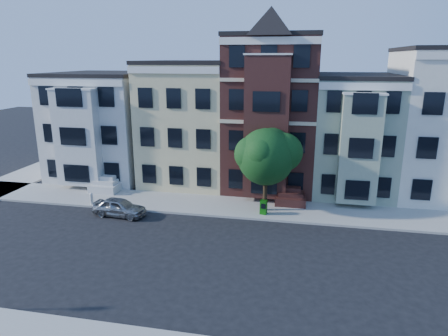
% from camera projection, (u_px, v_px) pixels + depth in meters
% --- Properties ---
extents(ground, '(120.00, 120.00, 0.00)m').
position_uv_depth(ground, '(246.00, 265.00, 21.00)').
color(ground, black).
extents(far_sidewalk, '(60.00, 4.00, 0.15)m').
position_uv_depth(far_sidewalk, '(262.00, 209.00, 28.54)').
color(far_sidewalk, '#9E9B93').
rests_on(far_sidewalk, ground).
extents(house_white, '(8.00, 9.00, 9.00)m').
position_uv_depth(house_white, '(107.00, 126.00, 36.33)').
color(house_white, silver).
rests_on(house_white, ground).
extents(house_yellow, '(7.00, 9.00, 10.00)m').
position_uv_depth(house_yellow, '(191.00, 123.00, 34.69)').
color(house_yellow, beige).
rests_on(house_yellow, ground).
extents(house_brown, '(7.00, 9.00, 12.00)m').
position_uv_depth(house_brown, '(272.00, 114.00, 33.10)').
color(house_brown, '#3A1A16').
rests_on(house_brown, ground).
extents(house_green, '(6.00, 9.00, 9.00)m').
position_uv_depth(house_green, '(352.00, 135.00, 32.28)').
color(house_green, '#95A489').
rests_on(house_green, ground).
extents(house_cream, '(8.00, 9.00, 11.00)m').
position_uv_depth(house_cream, '(448.00, 125.00, 30.70)').
color(house_cream, silver).
rests_on(house_cream, ground).
extents(street_tree, '(6.67, 6.67, 7.18)m').
position_uv_depth(street_tree, '(266.00, 161.00, 27.21)').
color(street_tree, '#1E4F1E').
rests_on(street_tree, far_sidewalk).
extents(parked_car, '(3.83, 1.83, 1.26)m').
position_uv_depth(parked_car, '(119.00, 207.00, 27.33)').
color(parked_car, gray).
rests_on(parked_car, ground).
extents(newspaper_box, '(0.50, 0.46, 0.98)m').
position_uv_depth(newspaper_box, '(264.00, 207.00, 27.30)').
color(newspaper_box, '#0E5B0C').
rests_on(newspaper_box, far_sidewalk).
extents(fire_hydrant, '(0.30, 0.30, 0.71)m').
position_uv_depth(fire_hydrant, '(92.00, 200.00, 29.14)').
color(fire_hydrant, beige).
rests_on(fire_hydrant, far_sidewalk).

